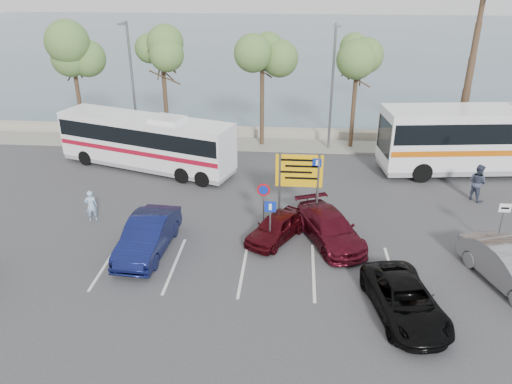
# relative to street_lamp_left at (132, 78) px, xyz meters

# --- Properties ---
(ground) EXTENTS (120.00, 120.00, 0.00)m
(ground) POSITION_rel_street_lamp_left_xyz_m (10.00, -13.52, -4.60)
(ground) COLOR #353537
(ground) RESTS_ON ground
(kerb_strip) EXTENTS (44.00, 2.40, 0.15)m
(kerb_strip) POSITION_rel_street_lamp_left_xyz_m (10.00, 0.48, -4.52)
(kerb_strip) COLOR gray
(kerb_strip) RESTS_ON ground
(seawall) EXTENTS (48.00, 0.80, 0.60)m
(seawall) POSITION_rel_street_lamp_left_xyz_m (10.00, 2.48, -4.30)
(seawall) COLOR gray
(seawall) RESTS_ON ground
(sea) EXTENTS (140.00, 140.00, 0.00)m
(sea) POSITION_rel_street_lamp_left_xyz_m (10.00, 46.48, -4.59)
(sea) COLOR #415B69
(sea) RESTS_ON ground
(tree_far_left) EXTENTS (3.20, 3.20, 7.60)m
(tree_far_left) POSITION_rel_street_lamp_left_xyz_m (-4.00, 0.48, 1.73)
(tree_far_left) COLOR #382619
(tree_far_left) RESTS_ON kerb_strip
(tree_left) EXTENTS (3.20, 3.20, 7.20)m
(tree_left) POSITION_rel_street_lamp_left_xyz_m (2.00, 0.48, 1.41)
(tree_left) COLOR #382619
(tree_left) RESTS_ON kerb_strip
(tree_mid) EXTENTS (3.20, 3.20, 8.00)m
(tree_mid) POSITION_rel_street_lamp_left_xyz_m (8.50, 0.48, 2.06)
(tree_mid) COLOR #382619
(tree_mid) RESTS_ON kerb_strip
(tree_right) EXTENTS (3.20, 3.20, 7.40)m
(tree_right) POSITION_rel_street_lamp_left_xyz_m (14.50, 0.48, 1.57)
(tree_right) COLOR #382619
(tree_right) RESTS_ON kerb_strip
(street_lamp_left) EXTENTS (0.45, 1.15, 8.01)m
(street_lamp_left) POSITION_rel_street_lamp_left_xyz_m (0.00, 0.00, 0.00)
(street_lamp_left) COLOR slate
(street_lamp_left) RESTS_ON kerb_strip
(street_lamp_right) EXTENTS (0.45, 1.15, 8.01)m
(street_lamp_right) POSITION_rel_street_lamp_left_xyz_m (13.00, 0.00, 0.00)
(street_lamp_right) COLOR slate
(street_lamp_right) RESTS_ON kerb_strip
(direction_sign) EXTENTS (2.20, 0.12, 3.60)m
(direction_sign) POSITION_rel_street_lamp_left_xyz_m (11.00, -10.32, -2.17)
(direction_sign) COLOR slate
(direction_sign) RESTS_ON ground
(sign_no_stop) EXTENTS (0.60, 0.08, 2.35)m
(sign_no_stop) POSITION_rel_street_lamp_left_xyz_m (9.40, -11.13, -3.02)
(sign_no_stop) COLOR slate
(sign_no_stop) RESTS_ON ground
(sign_parking) EXTENTS (0.50, 0.07, 2.25)m
(sign_parking) POSITION_rel_street_lamp_left_xyz_m (9.80, -12.73, -3.13)
(sign_parking) COLOR slate
(sign_parking) RESTS_ON ground
(sign_taxi) EXTENTS (0.50, 0.07, 2.20)m
(sign_taxi) POSITION_rel_street_lamp_left_xyz_m (19.80, -12.03, -3.18)
(sign_taxi) COLOR slate
(sign_taxi) RESTS_ON ground
(lane_markings) EXTENTS (12.02, 4.20, 0.01)m
(lane_markings) POSITION_rel_street_lamp_left_xyz_m (8.86, -14.52, -4.60)
(lane_markings) COLOR silver
(lane_markings) RESTS_ON ground
(coach_bus_left) EXTENTS (11.16, 5.73, 3.42)m
(coach_bus_left) POSITION_rel_street_lamp_left_xyz_m (1.86, -4.15, -3.01)
(coach_bus_left) COLOR white
(coach_bus_left) RESTS_ON ground
(coach_bus_right) EXTENTS (13.65, 4.43, 4.18)m
(coach_bus_right) POSITION_rel_street_lamp_left_xyz_m (22.55, -3.02, -2.66)
(coach_bus_right) COLOR white
(coach_bus_right) RESTS_ON ground
(car_blue) EXTENTS (1.97, 4.85, 1.57)m
(car_blue) POSITION_rel_street_lamp_left_xyz_m (4.55, -13.53, -3.82)
(car_blue) COLOR #0F1546
(car_blue) RESTS_ON ground
(car_maroon) EXTENTS (3.54, 5.07, 1.36)m
(car_maroon) POSITION_rel_street_lamp_left_xyz_m (12.46, -12.02, -3.92)
(car_maroon) COLOR #4A0C18
(car_maroon) RESTS_ON ground
(car_red) EXTENTS (3.08, 3.85, 1.23)m
(car_red) POSITION_rel_street_lamp_left_xyz_m (10.06, -12.02, -3.98)
(car_red) COLOR #3F090E
(car_red) RESTS_ON ground
(suv_black) EXTENTS (2.95, 4.88, 1.27)m
(suv_black) POSITION_rel_street_lamp_left_xyz_m (14.86, -17.02, -3.97)
(suv_black) COLOR black
(suv_black) RESTS_ON ground
(car_silver_b) EXTENTS (3.09, 5.00, 1.55)m
(car_silver_b) POSITION_rel_street_lamp_left_xyz_m (19.29, -14.79, -3.82)
(car_silver_b) COLOR gray
(car_silver_b) RESTS_ON ground
(pedestrian_near) EXTENTS (0.69, 0.59, 1.60)m
(pedestrian_near) POSITION_rel_street_lamp_left_xyz_m (1.02, -10.97, -3.80)
(pedestrian_near) COLOR #94B5D8
(pedestrian_near) RESTS_ON ground
(pedestrian_far) EXTENTS (1.17, 1.23, 1.99)m
(pedestrian_far) POSITION_rel_street_lamp_left_xyz_m (20.40, -7.02, -3.60)
(pedestrian_far) COLOR #383F54
(pedestrian_far) RESTS_ON ground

